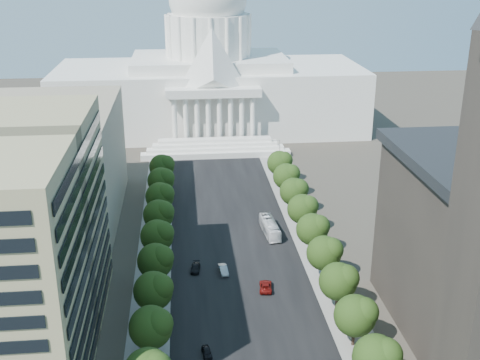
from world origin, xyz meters
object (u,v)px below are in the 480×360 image
object	(u,v)px
car_dark_a	(207,352)
car_red	(266,286)
car_dark_b	(195,268)
city_bus	(270,227)
car_silver	(223,270)

from	to	relation	value
car_dark_a	car_red	world-z (taller)	car_red
car_dark_a	car_dark_b	bearing A→B (deg)	84.55
car_red	car_dark_b	distance (m)	17.34
car_red	car_dark_b	world-z (taller)	car_red
car_dark_a	car_dark_b	size ratio (longest dim) A/B	0.79
car_red	city_bus	world-z (taller)	city_bus
car_dark_a	car_red	xyz separation A→B (m)	(13.42, 21.03, 0.13)
car_silver	car_red	world-z (taller)	car_silver
car_dark_a	city_bus	bearing A→B (deg)	61.66
car_dark_a	car_silver	xyz separation A→B (m)	(5.06, 28.96, 0.15)
car_red	car_dark_b	size ratio (longest dim) A/B	1.17
car_silver	city_bus	bearing A→B (deg)	47.92
car_dark_b	car_silver	bearing A→B (deg)	-7.78
car_silver	car_dark_b	bearing A→B (deg)	158.32
car_dark_a	car_dark_b	world-z (taller)	car_dark_b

